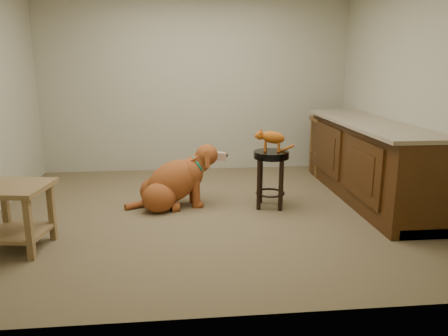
{
  "coord_description": "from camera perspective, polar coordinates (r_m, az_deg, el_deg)",
  "views": [
    {
      "loc": [
        -0.26,
        -4.5,
        1.61
      ],
      "look_at": [
        0.23,
        0.2,
        0.45
      ],
      "focal_mm": 35.0,
      "sensor_mm": 36.0,
      "label": 1
    }
  ],
  "objects": [
    {
      "name": "padded_stool",
      "position": [
        4.88,
        6.13,
        0.04
      ],
      "size": [
        0.4,
        0.4,
        0.64
      ],
      "rotation": [
        0.0,
        0.0,
        -0.26
      ],
      "color": "black",
      "rests_on": "ground"
    },
    {
      "name": "room_shell",
      "position": [
        4.51,
        -2.71,
        14.63
      ],
      "size": [
        4.54,
        4.04,
        2.62
      ],
      "color": "#ABA78A",
      "rests_on": "ground"
    },
    {
      "name": "floor",
      "position": [
        4.79,
        -2.48,
        -5.87
      ],
      "size": [
        4.5,
        4.0,
        0.01
      ],
      "primitive_type": "cube",
      "color": "brown",
      "rests_on": "ground"
    },
    {
      "name": "golden_retriever",
      "position": [
        4.94,
        -6.54,
        -1.92
      ],
      "size": [
        1.18,
        0.63,
        0.75
      ],
      "rotation": [
        0.0,
        0.0,
        0.15
      ],
      "color": "brown",
      "rests_on": "ground"
    },
    {
      "name": "side_table",
      "position": [
        4.19,
        -25.58,
        -4.67
      ],
      "size": [
        0.64,
        0.64,
        0.58
      ],
      "rotation": [
        0.0,
        0.0,
        -0.15
      ],
      "color": "brown",
      "rests_on": "ground"
    },
    {
      "name": "tabby_kitten",
      "position": [
        4.81,
        6.11,
        3.94
      ],
      "size": [
        0.45,
        0.19,
        0.28
      ],
      "rotation": [
        0.0,
        0.0,
        -0.26
      ],
      "color": "#9E4A0F",
      "rests_on": "padded_stool"
    },
    {
      "name": "wood_stool",
      "position": [
        6.44,
        13.32,
        2.91
      ],
      "size": [
        0.47,
        0.47,
        0.83
      ],
      "rotation": [
        0.0,
        0.0,
        -0.06
      ],
      "color": "brown",
      "rests_on": "ground"
    },
    {
      "name": "cabinet_run",
      "position": [
        5.41,
        18.29,
        0.6
      ],
      "size": [
        0.7,
        2.56,
        0.94
      ],
      "color": "#41230B",
      "rests_on": "ground"
    }
  ]
}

